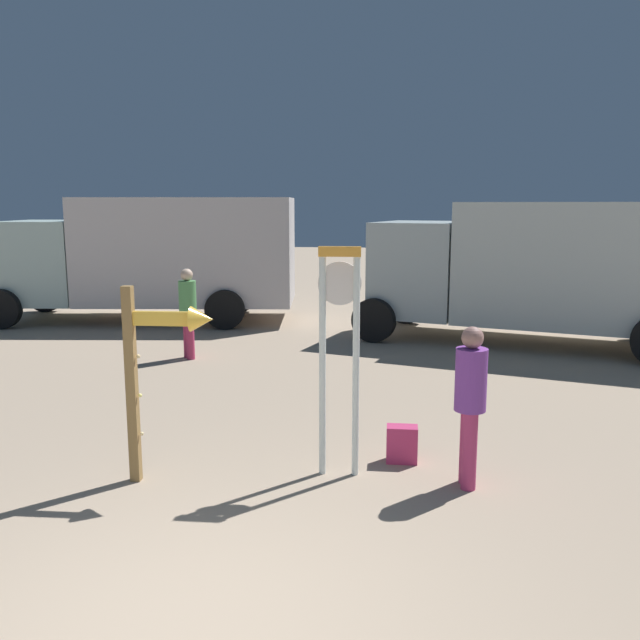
# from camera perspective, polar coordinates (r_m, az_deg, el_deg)

# --- Properties ---
(ground_plane) EXTENTS (80.00, 80.00, 0.00)m
(ground_plane) POSITION_cam_1_polar(r_m,az_deg,el_deg) (4.95, -11.46, -24.72)
(ground_plane) COLOR tan
(standing_clock) EXTENTS (0.44, 0.11, 2.38)m
(standing_clock) POSITION_cam_1_polar(r_m,az_deg,el_deg) (6.77, 1.66, -1.47)
(standing_clock) COLOR white
(standing_clock) RESTS_ON ground_plane
(arrow_sign) EXTENTS (0.90, 0.26, 2.01)m
(arrow_sign) POSITION_cam_1_polar(r_m,az_deg,el_deg) (6.79, -13.47, -2.83)
(arrow_sign) COLOR olive
(arrow_sign) RESTS_ON ground_plane
(person_near_clock) EXTENTS (0.31, 0.31, 1.63)m
(person_near_clock) POSITION_cam_1_polar(r_m,az_deg,el_deg) (6.77, 12.69, -6.54)
(person_near_clock) COLOR #BA3667
(person_near_clock) RESTS_ON ground_plane
(backpack) EXTENTS (0.34, 0.24, 0.41)m
(backpack) POSITION_cam_1_polar(r_m,az_deg,el_deg) (7.49, 7.00, -10.47)
(backpack) COLOR #C03362
(backpack) RESTS_ON ground_plane
(person_distant) EXTENTS (0.32, 0.32, 1.65)m
(person_distant) POSITION_cam_1_polar(r_m,az_deg,el_deg) (12.35, -11.21, 0.95)
(person_distant) COLOR #BB3158
(person_distant) RESTS_ON ground_plane
(box_truck_near) EXTENTS (7.53, 4.47, 2.83)m
(box_truck_near) POSITION_cam_1_polar(r_m,az_deg,el_deg) (14.05, 19.41, 4.32)
(box_truck_near) COLOR silver
(box_truck_near) RESTS_ON ground_plane
(box_truck_far) EXTENTS (7.22, 3.27, 2.95)m
(box_truck_far) POSITION_cam_1_polar(r_m,az_deg,el_deg) (16.62, -13.60, 5.52)
(box_truck_far) COLOR silver
(box_truck_far) RESTS_ON ground_plane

